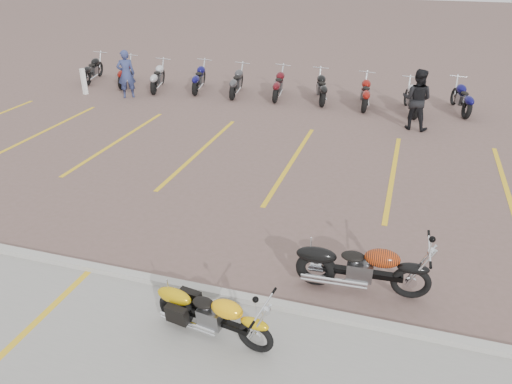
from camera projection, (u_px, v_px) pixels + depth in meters
The scene contains 9 objects.
ground at pixel (245, 235), 10.22m from camera, with size 100.00×100.00×0.00m, color #6F544F.
curb at pixel (207, 291), 8.49m from camera, with size 60.00×0.18×0.12m, color #ADAAA3.
parking_stripes at pixel (292, 162), 13.63m from camera, with size 38.00×5.50×0.01m, color gold, non-canonical shape.
yellow_cruiser at pixel (212, 315), 7.44m from camera, with size 1.95×0.45×0.81m.
flame_cruiser at pixel (359, 268), 8.40m from camera, with size 2.26×0.36×0.93m.
person_a at pixel (126, 74), 18.93m from camera, with size 0.66×0.43×1.81m, color navy.
person_b at pixel (417, 100), 15.66m from camera, with size 0.93×0.73×1.92m, color black.
bollard at pixel (84, 82), 19.52m from camera, with size 0.15×0.15×1.00m, color white.
bg_bike_row at pixel (256, 83), 19.15m from camera, with size 15.88×2.09×1.10m.
Camera 1 is at (2.84, -8.27, 5.38)m, focal length 35.00 mm.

